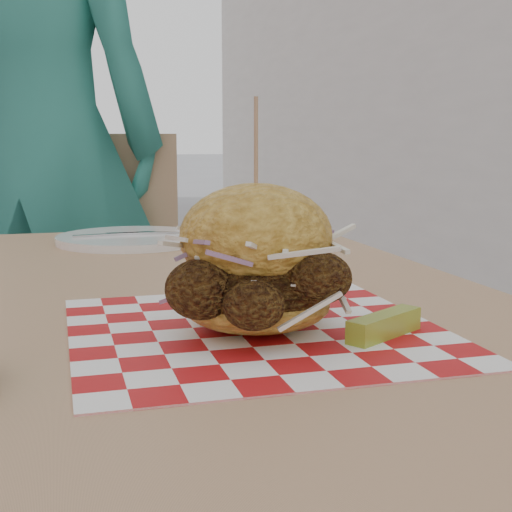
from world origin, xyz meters
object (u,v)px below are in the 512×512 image
(patio_chair, at_px, (114,279))
(sandwich, at_px, (256,267))
(diner, at_px, (42,142))
(patio_table, at_px, (167,349))

(patio_chair, xyz_separation_m, sandwich, (0.04, -1.31, 0.26))
(diner, height_order, sandwich, diner)
(diner, xyz_separation_m, patio_chair, (0.18, -0.09, -0.37))
(patio_table, xyz_separation_m, patio_chair, (0.02, 1.09, -0.12))
(diner, distance_m, patio_chair, 0.42)
(diner, bearing_deg, patio_table, 117.79)
(patio_table, relative_size, sandwich, 5.33)
(diner, xyz_separation_m, patio_table, (0.16, -1.17, -0.25))
(diner, distance_m, patio_table, 1.21)
(patio_chair, bearing_deg, sandwich, -79.08)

